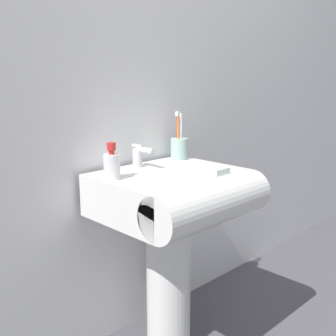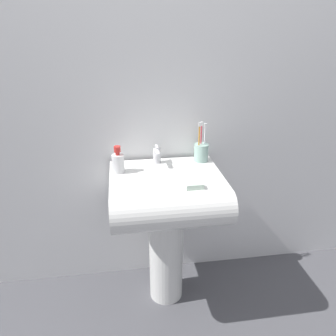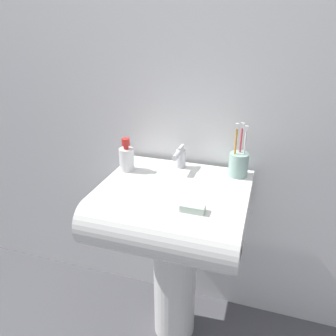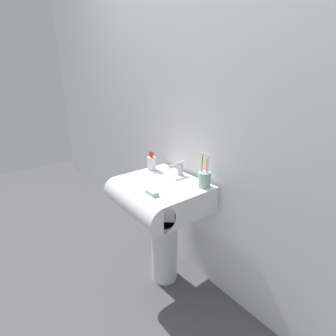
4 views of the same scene
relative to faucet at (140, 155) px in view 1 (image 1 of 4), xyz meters
name	(u,v)px [view 1 (image 1 of 4)]	position (x,y,z in m)	size (l,w,h in m)	color
wall_back	(125,52)	(0.02, 0.11, 0.40)	(5.00, 0.05, 2.40)	white
sink_pedestal	(169,280)	(0.02, -0.14, -0.50)	(0.18, 0.18, 0.59)	white
sink_basin	(179,195)	(0.02, -0.20, -0.13)	(0.54, 0.49, 0.16)	white
faucet	(140,155)	(0.00, 0.00, 0.00)	(0.04, 0.12, 0.09)	silver
toothbrush_cup	(179,148)	(0.23, 0.00, 0.00)	(0.07, 0.07, 0.21)	#99BFB2
soap_bottle	(112,165)	(-0.20, -0.08, 0.00)	(0.06, 0.06, 0.13)	white
bar_soap	(219,171)	(0.13, -0.30, -0.04)	(0.08, 0.04, 0.02)	silver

